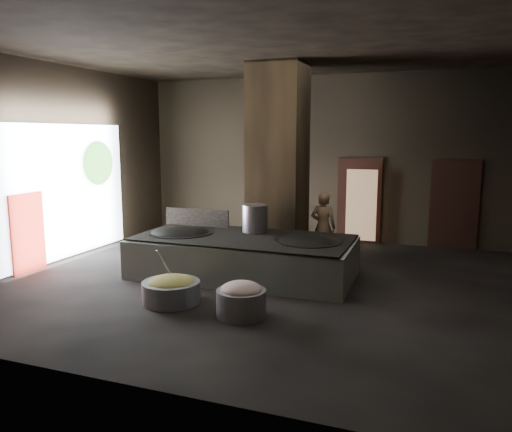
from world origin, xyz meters
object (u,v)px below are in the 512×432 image
at_px(cook, 323,227).
at_px(meat_basin, 241,303).
at_px(wok_right, 307,245).
at_px(stock_pot, 255,218).
at_px(wok_left, 180,236).
at_px(veg_basin, 171,292).
at_px(hearth_platform, 243,257).

xyz_separation_m(cook, meat_basin, (-0.42, -4.02, -0.58)).
xyz_separation_m(wok_right, stock_pot, (-1.30, 0.50, 0.38)).
xyz_separation_m(wok_left, veg_basin, (0.89, -1.94, -0.56)).
relative_size(wok_left, meat_basin, 1.76).
relative_size(cook, veg_basin, 1.58).
bearing_deg(stock_pot, meat_basin, -73.87).
relative_size(hearth_platform, wok_right, 3.41).
bearing_deg(wok_left, veg_basin, -65.48).
bearing_deg(cook, stock_pot, 49.52).
height_order(cook, veg_basin, cook).
height_order(veg_basin, meat_basin, meat_basin).
height_order(wok_left, stock_pot, stock_pot).
bearing_deg(hearth_platform, cook, 54.01).
relative_size(hearth_platform, cook, 2.80).
bearing_deg(wok_left, hearth_platform, 1.97).
distance_m(hearth_platform, stock_pot, 0.92).
bearing_deg(veg_basin, wok_left, 114.52).
bearing_deg(cook, veg_basin, 67.53).
height_order(hearth_platform, cook, cook).
relative_size(hearth_platform, meat_basin, 5.58).
xyz_separation_m(hearth_platform, meat_basin, (0.85, -2.20, -0.17)).
relative_size(wok_left, veg_basin, 1.40).
distance_m(wok_left, wok_right, 2.80).
relative_size(stock_pot, veg_basin, 0.58).
xyz_separation_m(hearth_platform, wok_right, (1.35, 0.05, 0.36)).
bearing_deg(hearth_platform, meat_basin, -70.27).
xyz_separation_m(wok_left, stock_pot, (1.50, 0.60, 0.38)).
xyz_separation_m(hearth_platform, wok_left, (-1.45, -0.05, 0.36)).
bearing_deg(meat_basin, veg_basin, 171.47).
bearing_deg(veg_basin, meat_basin, -8.53).
height_order(hearth_platform, stock_pot, stock_pot).
bearing_deg(hearth_platform, wok_left, -179.31).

